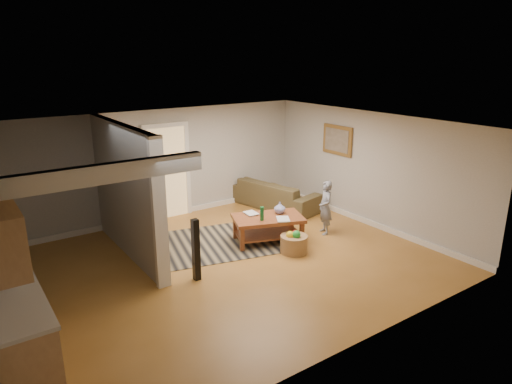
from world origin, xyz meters
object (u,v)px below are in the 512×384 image
(speaker_left, at_px, (196,250))
(speaker_right, at_px, (121,215))
(sofa, at_px, (275,207))
(child, at_px, (324,233))
(coffee_table, at_px, (269,222))
(tv_console, at_px, (141,219))
(toy_basket, at_px, (294,243))
(toddler, at_px, (154,227))

(speaker_left, relative_size, speaker_right, 1.20)
(sofa, height_order, speaker_right, speaker_right)
(sofa, xyz_separation_m, child, (-0.20, -2.00, 0.00))
(sofa, bearing_deg, speaker_right, 71.38)
(sofa, relative_size, speaker_right, 2.56)
(sofa, distance_m, speaker_right, 3.81)
(coffee_table, height_order, speaker_left, speaker_left)
(tv_console, xyz_separation_m, toy_basket, (2.34, -1.77, -0.44))
(speaker_left, height_order, child, speaker_left)
(speaker_right, bearing_deg, toy_basket, -62.71)
(speaker_right, relative_size, child, 0.78)
(toy_basket, bearing_deg, child, 18.22)
(speaker_right, height_order, toddler, speaker_right)
(toy_basket, relative_size, toddler, 0.63)
(coffee_table, distance_m, child, 1.35)
(sofa, xyz_separation_m, toy_basket, (-1.36, -2.38, 0.19))
(speaker_left, height_order, toddler, speaker_left)
(tv_console, relative_size, speaker_left, 1.02)
(coffee_table, bearing_deg, toddler, 127.81)
(coffee_table, height_order, speaker_right, speaker_right)
(sofa, relative_size, coffee_table, 1.46)
(tv_console, distance_m, speaker_right, 0.96)
(coffee_table, relative_size, speaker_right, 1.75)
(speaker_left, bearing_deg, toddler, 81.82)
(toy_basket, xyz_separation_m, toddler, (-1.69, 2.77, -0.19))
(sofa, bearing_deg, toy_basket, 136.74)
(tv_console, bearing_deg, toddler, 56.28)
(speaker_right, bearing_deg, sofa, -19.34)
(coffee_table, distance_m, tv_console, 2.51)
(tv_console, distance_m, toddler, 1.35)
(toy_basket, relative_size, child, 0.45)
(speaker_right, relative_size, toddler, 1.09)
(child, bearing_deg, coffee_table, -81.32)
(sofa, height_order, child, child)
(tv_console, height_order, child, tv_console)
(coffee_table, xyz_separation_m, speaker_right, (-2.32, 2.01, 0.03))
(tv_console, relative_size, toy_basket, 2.12)
(toy_basket, bearing_deg, speaker_left, 177.73)
(sofa, bearing_deg, toddler, 69.13)
(toddler, bearing_deg, speaker_right, 4.72)
(toddler, bearing_deg, child, 140.10)
(toy_basket, bearing_deg, sofa, 60.28)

